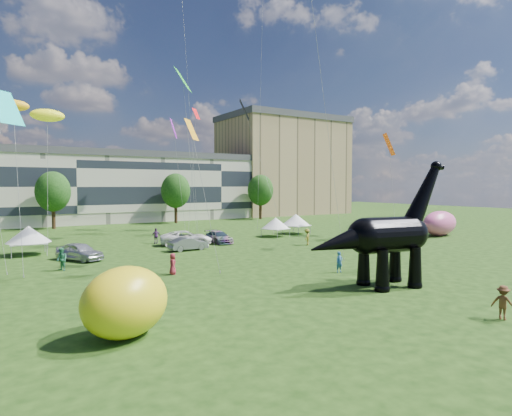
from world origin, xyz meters
TOP-DOWN VIEW (x-y plane):
  - ground at (0.00, 0.00)m, footprint 220.00×220.00m
  - terrace_row at (-8.00, 62.00)m, footprint 78.00×11.00m
  - apartment_block at (40.00, 65.00)m, footprint 28.00×18.00m
  - tree_mid_left at (-12.00, 53.00)m, footprint 5.20×5.20m
  - tree_mid_right at (8.00, 53.00)m, footprint 5.20×5.20m
  - tree_far_right at (26.00, 53.00)m, footprint 5.20×5.20m
  - dinosaur_sculpture at (1.94, -0.30)m, footprint 10.74×3.59m
  - car_silver at (-13.48, 20.96)m, footprint 4.00×5.06m
  - car_grey at (-2.88, 21.35)m, footprint 4.22×1.75m
  - car_white at (-1.51, 25.16)m, footprint 6.36×4.35m
  - car_dark at (2.42, 24.82)m, footprint 2.03×4.78m
  - gazebo_near at (15.93, 27.85)m, footprint 4.98×4.98m
  - gazebo_far at (11.65, 26.58)m, footprint 4.55×4.55m
  - gazebo_left at (-17.14, 26.78)m, footprint 4.17×4.17m
  - inflatable_pink at (30.98, 15.85)m, footprint 7.13×4.42m
  - inflatable_yellow at (-15.15, -0.91)m, footprint 5.06×4.60m
  - visitors at (-0.21, 12.94)m, footprint 39.89×37.32m
  - kites at (-11.45, 28.74)m, footprint 53.46×43.01m

SIDE VIEW (x-z plane):
  - ground at x=0.00m, z-range 0.00..0.00m
  - car_grey at x=-2.88m, z-range 0.00..1.36m
  - car_dark at x=2.42m, z-range 0.00..1.38m
  - car_silver at x=-13.48m, z-range 0.00..1.61m
  - car_white at x=-1.51m, z-range 0.00..1.62m
  - visitors at x=-0.21m, z-range -0.06..1.80m
  - inflatable_yellow at x=-15.15m, z-range 0.00..3.16m
  - inflatable_pink at x=30.98m, z-range 0.00..3.33m
  - gazebo_far at x=11.65m, z-range 0.51..3.03m
  - gazebo_near at x=15.93m, z-range 0.56..3.33m
  - gazebo_left at x=-17.14m, z-range 0.57..3.38m
  - dinosaur_sculpture at x=1.94m, z-range -1.07..7.67m
  - terrace_row at x=-8.00m, z-range 0.00..12.00m
  - tree_mid_left at x=-12.00m, z-range 1.57..11.01m
  - tree_mid_right at x=8.00m, z-range 1.57..11.01m
  - tree_far_right at x=26.00m, z-range 1.57..11.01m
  - apartment_block at x=40.00m, z-range 0.00..22.00m
  - kites at x=-11.45m, z-range 2.61..30.40m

